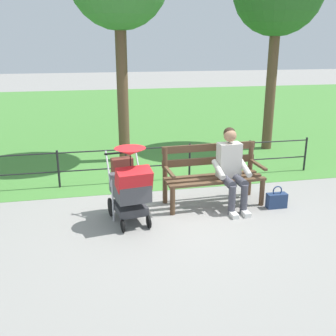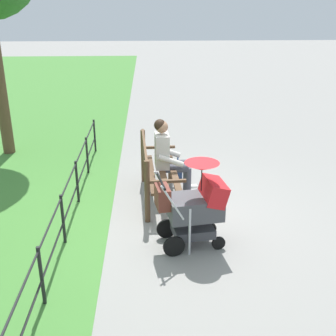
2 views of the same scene
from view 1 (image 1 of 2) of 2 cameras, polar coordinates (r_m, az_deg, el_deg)
ground_plane at (r=6.37m, az=0.84°, el=-5.80°), size 60.00×60.00×0.00m
grass_lawn at (r=14.77m, az=-6.68°, el=7.73°), size 40.00×16.00×0.01m
park_bench at (r=6.45m, az=6.40°, el=-0.60°), size 1.62×0.67×0.96m
person_on_bench at (r=6.29m, az=9.13°, el=0.23°), size 0.55×0.74×1.28m
stroller at (r=5.70m, az=-5.54°, el=-2.35°), size 0.62×0.94×1.15m
handbag at (r=6.58m, az=15.40°, el=-4.49°), size 0.32×0.14×0.37m
park_fence at (r=7.48m, az=-1.41°, el=1.19°), size 6.17×0.04×0.70m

